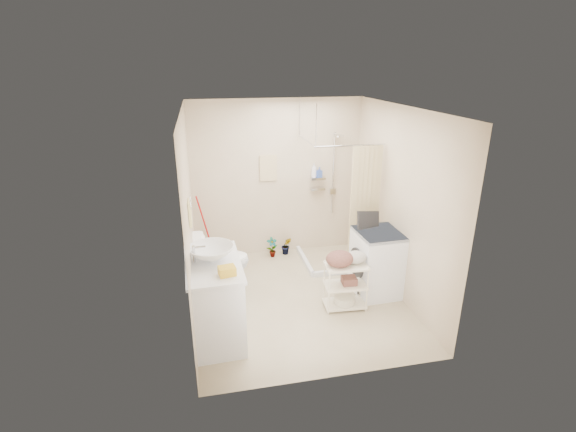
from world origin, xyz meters
name	(u,v)px	position (x,y,z in m)	size (l,w,h in m)	color
floor	(299,298)	(0.00, 0.00, 0.00)	(3.20, 3.20, 0.00)	#C1B390
ceiling	(301,108)	(0.00, 0.00, 2.60)	(2.80, 3.20, 0.04)	silver
wall_back	(277,179)	(0.00, 1.60, 1.30)	(2.80, 0.04, 2.60)	beige
wall_front	(339,267)	(0.00, -1.60, 1.30)	(2.80, 0.04, 2.60)	beige
wall_left	(190,219)	(-1.40, 0.00, 1.30)	(0.04, 3.20, 2.60)	beige
wall_right	(399,204)	(1.40, 0.00, 1.30)	(0.04, 3.20, 2.60)	beige
vanity	(215,300)	(-1.16, -0.61, 0.49)	(0.62, 1.11, 0.98)	silver
sink	(211,253)	(-1.17, -0.56, 1.07)	(0.52, 0.52, 0.18)	silver
counter_basket	(227,271)	(-1.02, -0.95, 1.03)	(0.18, 0.14, 0.10)	gold
floor_basket	(234,344)	(-0.99, -0.93, 0.07)	(0.24, 0.19, 0.13)	yellow
toilet	(220,261)	(-1.04, 0.56, 0.42)	(0.47, 0.82, 0.83)	white
mop	(204,228)	(-1.25, 1.47, 0.58)	(0.11, 0.11, 1.15)	#AC0809
potted_plant_a	(272,247)	(-0.14, 1.38, 0.17)	(0.18, 0.12, 0.35)	brown
potted_plant_b	(286,246)	(0.12, 1.44, 0.16)	(0.17, 0.14, 0.31)	brown
hanging_towel	(268,168)	(-0.15, 1.58, 1.50)	(0.28, 0.03, 0.42)	beige
towel_ring	(190,211)	(-1.38, -0.20, 1.47)	(0.04, 0.22, 0.34)	#FFF09B
tp_holder	(196,259)	(-1.36, 0.05, 0.72)	(0.08, 0.12, 0.14)	white
shower	(336,200)	(0.85, 1.05, 1.05)	(1.10, 1.10, 2.10)	silver
shampoo_bottle_a	(314,170)	(0.60, 1.53, 1.44)	(0.09, 0.09, 0.24)	silver
shampoo_bottle_b	(319,172)	(0.69, 1.51, 1.40)	(0.08, 0.08, 0.17)	#3451A5
washing_machine	(378,262)	(1.14, -0.05, 0.47)	(0.64, 0.66, 0.93)	white
laundry_rack	(346,282)	(0.55, -0.34, 0.38)	(0.55, 0.32, 0.76)	white
ironing_board	(368,252)	(1.00, 0.01, 0.61)	(0.34, 0.10, 1.21)	black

